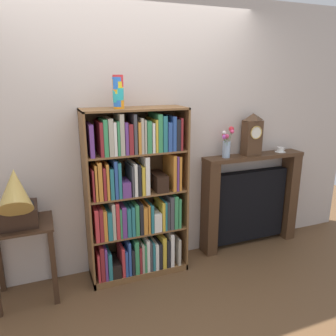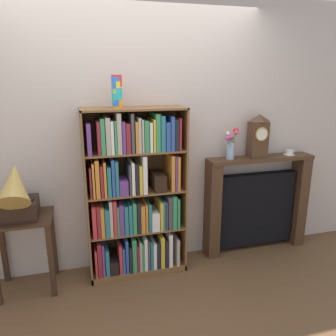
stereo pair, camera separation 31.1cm
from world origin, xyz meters
name	(u,v)px [view 1 (the left image)]	position (x,y,z in m)	size (l,w,h in m)	color
ground_plane	(141,275)	(0.00, 0.00, -0.01)	(8.04, 6.40, 0.02)	brown
wall_back	(146,137)	(0.17, 0.28, 1.30)	(5.04, 0.08, 2.60)	beige
bookshelf	(136,200)	(-0.01, 0.05, 0.76)	(0.93, 0.34, 1.61)	brown
cup_stack	(118,92)	(-0.14, 0.04, 1.74)	(0.09, 0.09, 0.28)	orange
side_table_left	(23,245)	(-1.01, 0.03, 0.50)	(0.51, 0.42, 0.70)	#382316
gramophone	(16,199)	(-1.01, -0.04, 0.94)	(0.29, 0.48, 0.56)	black
fireplace_mantel	(250,201)	(1.34, 0.15, 0.52)	(1.16, 0.21, 1.06)	#472D1C
mantel_clock	(252,134)	(1.29, 0.13, 1.28)	(0.18, 0.14, 0.44)	#472D1C
flower_vase	(227,144)	(0.99, 0.13, 1.20)	(0.15, 0.15, 0.32)	#99B2D1
teacup_with_saucer	(280,150)	(1.68, 0.13, 1.08)	(0.12, 0.12, 0.05)	white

